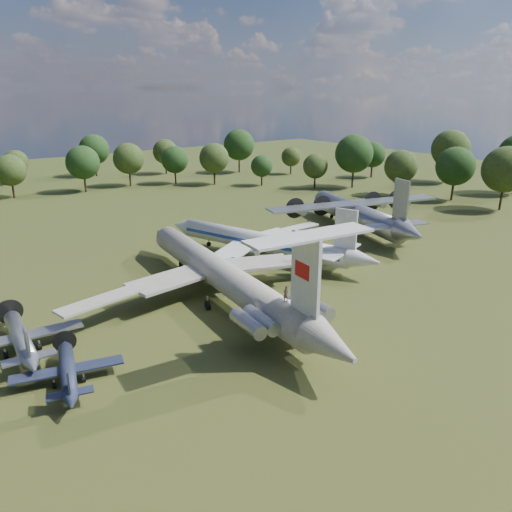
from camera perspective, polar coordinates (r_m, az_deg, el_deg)
ground at (r=65.20m, az=-6.61°, el=-4.39°), size 300.00×300.00×0.00m
il62_airliner at (r=62.59m, az=-3.89°, el=-2.79°), size 45.34×55.94×5.09m
tu104_jet at (r=78.13m, az=0.57°, el=1.27°), size 42.38×48.72×4.09m
an12_transport at (r=95.27m, az=11.43°, el=4.40°), size 43.60×46.38×5.06m
small_prop_west at (r=49.08m, az=-20.68°, el=-12.49°), size 12.77×15.36×1.96m
small_prop_northwest at (r=56.03m, az=-25.27°, el=-8.82°), size 13.34×17.49×2.45m
person_on_il62 at (r=49.87m, az=3.42°, el=-4.33°), size 0.67×0.50×1.68m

